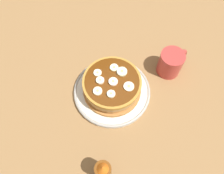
% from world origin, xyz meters
% --- Properties ---
extents(ground_plane, '(1.40, 1.40, 0.03)m').
position_xyz_m(ground_plane, '(0.00, 0.00, -0.01)').
color(ground_plane, olive).
extents(plate, '(0.27, 0.27, 0.02)m').
position_xyz_m(plate, '(0.00, 0.00, 0.01)').
color(plate, silver).
rests_on(plate, ground_plane).
extents(pancake_stack, '(0.20, 0.21, 0.07)m').
position_xyz_m(pancake_stack, '(0.00, -0.00, 0.05)').
color(pancake_stack, '#B57539').
rests_on(pancake_stack, plate).
extents(banana_slice_0, '(0.03, 0.03, 0.01)m').
position_xyz_m(banana_slice_0, '(0.00, -0.01, 0.09)').
color(banana_slice_0, '#FAE0BF').
rests_on(banana_slice_0, pancake_stack).
extents(banana_slice_1, '(0.03, 0.03, 0.01)m').
position_xyz_m(banana_slice_1, '(-0.02, 0.05, 0.09)').
color(banana_slice_1, beige).
rests_on(banana_slice_1, pancake_stack).
extents(banana_slice_2, '(0.03, 0.03, 0.01)m').
position_xyz_m(banana_slice_2, '(-0.03, 0.02, 0.09)').
color(banana_slice_2, '#FCE6BD').
rests_on(banana_slice_2, pancake_stack).
extents(banana_slice_3, '(0.03, 0.03, 0.01)m').
position_xyz_m(banana_slice_3, '(0.05, 0.01, 0.09)').
color(banana_slice_3, beige).
rests_on(banana_slice_3, pancake_stack).
extents(banana_slice_4, '(0.03, 0.03, 0.01)m').
position_xyz_m(banana_slice_4, '(-0.03, -0.04, 0.09)').
color(banana_slice_4, '#F0ECBC').
rests_on(banana_slice_4, pancake_stack).
extents(banana_slice_5, '(0.03, 0.03, 0.01)m').
position_xyz_m(banana_slice_5, '(-0.06, -0.01, 0.09)').
color(banana_slice_5, '#FCEBB7').
rests_on(banana_slice_5, pancake_stack).
extents(banana_slice_6, '(0.03, 0.03, 0.01)m').
position_xyz_m(banana_slice_6, '(0.03, -0.05, 0.09)').
color(banana_slice_6, '#FCE4BB').
rests_on(banana_slice_6, pancake_stack).
extents(banana_slice_7, '(0.03, 0.03, 0.01)m').
position_xyz_m(banana_slice_7, '(0.04, 0.04, 0.09)').
color(banana_slice_7, '#EEEBBA').
rests_on(banana_slice_7, pancake_stack).
extents(coffee_mug, '(0.12, 0.09, 0.10)m').
position_xyz_m(coffee_mug, '(0.23, -0.05, 0.05)').
color(coffee_mug, '#B23833').
rests_on(coffee_mug, ground_plane).
extents(syrup_bottle, '(0.05, 0.05, 0.13)m').
position_xyz_m(syrup_bottle, '(-0.18, -0.21, 0.06)').
color(syrup_bottle, brown).
rests_on(syrup_bottle, ground_plane).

